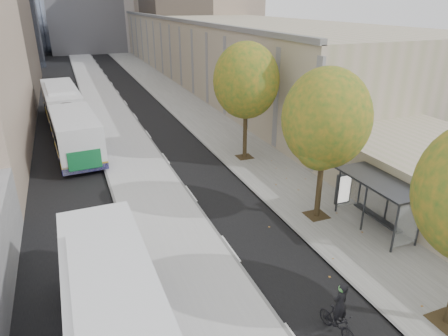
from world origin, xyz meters
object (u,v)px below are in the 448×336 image
cyclist (339,316)px  bus_far (67,115)px  distant_car (69,85)px  bus_shelter (382,188)px

cyclist → bus_far: bearing=96.5°
cyclist → distant_car: cyclist is taller
bus_far → distant_car: size_ratio=5.54×
bus_far → distant_car: bearing=84.2°
cyclist → distant_car: 45.86m
bus_shelter → cyclist: (-5.96, -4.92, -1.41)m
bus_shelter → cyclist: 7.86m
bus_shelter → distant_car: (-12.81, 40.42, -1.60)m
cyclist → distant_car: (-6.85, 45.34, -0.19)m
distant_car → bus_shelter: bearing=-81.3°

